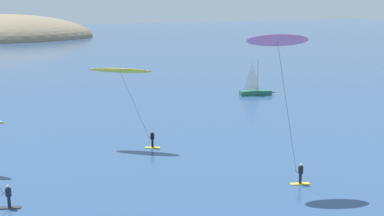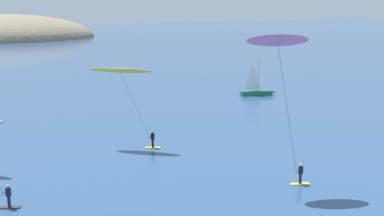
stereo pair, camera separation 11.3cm
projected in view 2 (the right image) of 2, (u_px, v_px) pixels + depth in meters
sailboat_near at (258, 91)px, 73.47m from camera, size 5.92×2.79×5.70m
kitesurfer_pink at (279, 52)px, 35.07m from camera, size 5.26×3.14×11.76m
kitesurfer_yellow at (123, 76)px, 45.98m from camera, size 5.88×5.10×7.88m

